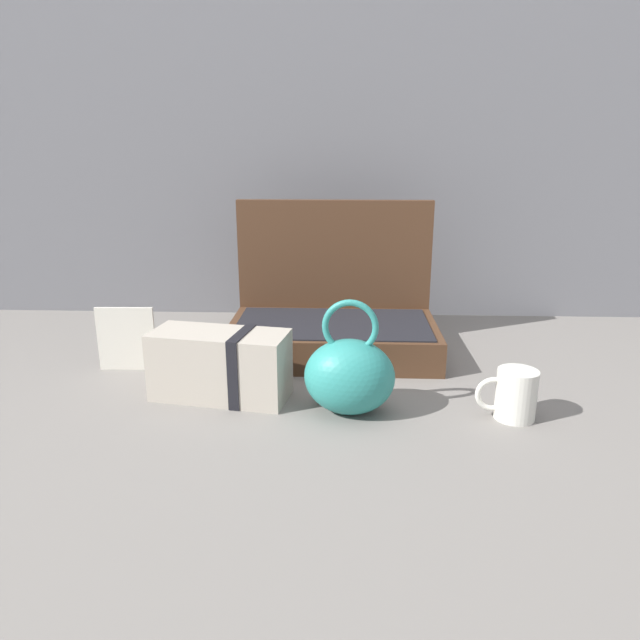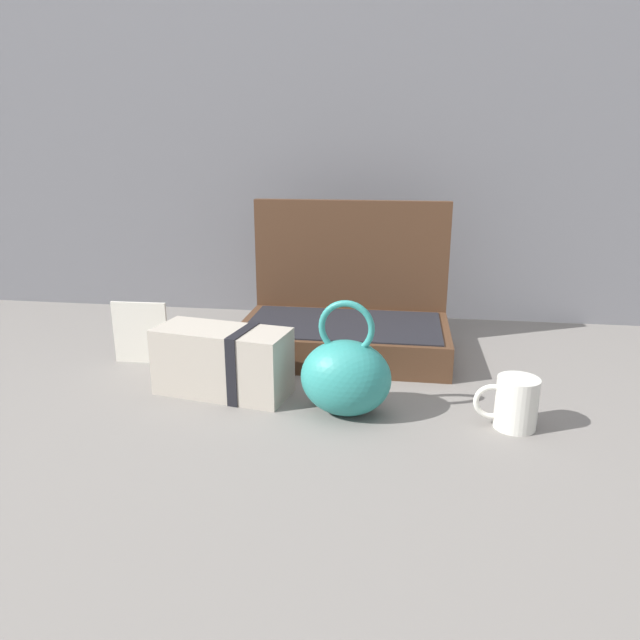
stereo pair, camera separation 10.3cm
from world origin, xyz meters
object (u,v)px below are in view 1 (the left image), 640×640
object	(u,v)px
open_suitcase	(333,318)
teal_pouch_handbag	(349,375)
info_card_left	(126,339)
coffee_mug	(514,394)
cream_toiletry_bag	(222,365)

from	to	relation	value
open_suitcase	teal_pouch_handbag	size ratio (longest dim) A/B	2.25
info_card_left	teal_pouch_handbag	bearing A→B (deg)	-23.75
coffee_mug	info_card_left	world-z (taller)	info_card_left
open_suitcase	info_card_left	distance (m)	0.45
teal_pouch_handbag	info_card_left	world-z (taller)	teal_pouch_handbag
coffee_mug	cream_toiletry_bag	bearing A→B (deg)	172.61
open_suitcase	teal_pouch_handbag	xyz separation A→B (m)	(0.04, -0.33, -0.00)
cream_toiletry_bag	coffee_mug	bearing A→B (deg)	-7.39
open_suitcase	info_card_left	xyz separation A→B (m)	(-0.43, -0.15, -0.01)
coffee_mug	info_card_left	distance (m)	0.77
cream_toiletry_bag	coffee_mug	distance (m)	0.52
cream_toiletry_bag	teal_pouch_handbag	bearing A→B (deg)	-13.28
info_card_left	cream_toiletry_bag	bearing A→B (deg)	-31.60
teal_pouch_handbag	cream_toiletry_bag	world-z (taller)	teal_pouch_handbag
open_suitcase	coffee_mug	bearing A→B (deg)	-47.25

